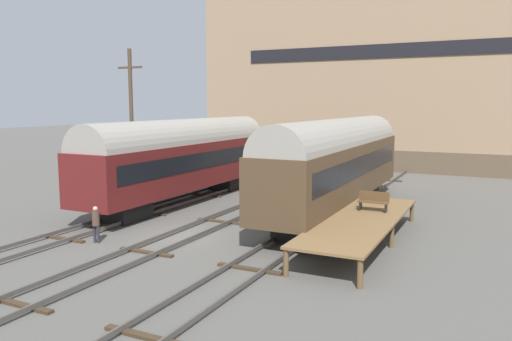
{
  "coord_description": "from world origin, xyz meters",
  "views": [
    {
      "loc": [
        12.74,
        -18.79,
        6.07
      ],
      "look_at": [
        0.0,
        7.23,
        2.2
      ],
      "focal_mm": 35.0,
      "sensor_mm": 36.0,
      "label": 1
    }
  ],
  "objects": [
    {
      "name": "train_car_maroon",
      "position": [
        -4.74,
        6.75,
        2.92
      ],
      "size": [
        3.05,
        16.8,
        5.16
      ],
      "color": "black",
      "rests_on": "ground"
    },
    {
      "name": "train_car_brown",
      "position": [
        4.74,
        7.72,
        3.02
      ],
      "size": [
        2.95,
        17.51,
        5.29
      ],
      "color": "black",
      "rests_on": "ground"
    },
    {
      "name": "track_left",
      "position": [
        -4.74,
        0.0,
        0.14
      ],
      "size": [
        2.6,
        60.0,
        0.26
      ],
      "color": "#4C4742",
      "rests_on": "ground"
    },
    {
      "name": "track_middle",
      "position": [
        0.0,
        0.0,
        0.14
      ],
      "size": [
        2.6,
        60.0,
        0.26
      ],
      "color": "#4C4742",
      "rests_on": "ground"
    },
    {
      "name": "person_worker",
      "position": [
        -2.97,
        -2.7,
        0.98
      ],
      "size": [
        0.32,
        0.32,
        1.64
      ],
      "color": "#282833",
      "rests_on": "ground"
    },
    {
      "name": "warehouse_building",
      "position": [
        2.24,
        32.02,
        9.73
      ],
      "size": [
        34.77,
        11.27,
        19.47
      ],
      "color": "brown",
      "rests_on": "ground"
    },
    {
      "name": "ground_plane",
      "position": [
        0.0,
        0.0,
        0.0
      ],
      "size": [
        200.0,
        200.0,
        0.0
      ],
      "primitive_type": "plane",
      "color": "#56544F"
    },
    {
      "name": "bench",
      "position": [
        7.62,
        4.16,
        1.6
      ],
      "size": [
        1.4,
        0.4,
        0.91
      ],
      "color": "brown",
      "rests_on": "station_platform"
    },
    {
      "name": "track_right",
      "position": [
        4.74,
        0.0,
        0.14
      ],
      "size": [
        2.6,
        60.0,
        0.26
      ],
      "color": "#4C4742",
      "rests_on": "ground"
    },
    {
      "name": "station_platform",
      "position": [
        7.53,
        2.28,
        1.02
      ],
      "size": [
        2.95,
        10.92,
        1.11
      ],
      "color": "brown",
      "rests_on": "ground"
    },
    {
      "name": "utility_pole",
      "position": [
        -7.97,
        5.85,
        4.88
      ],
      "size": [
        1.8,
        0.24,
        9.44
      ],
      "color": "#473828",
      "rests_on": "ground"
    }
  ]
}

